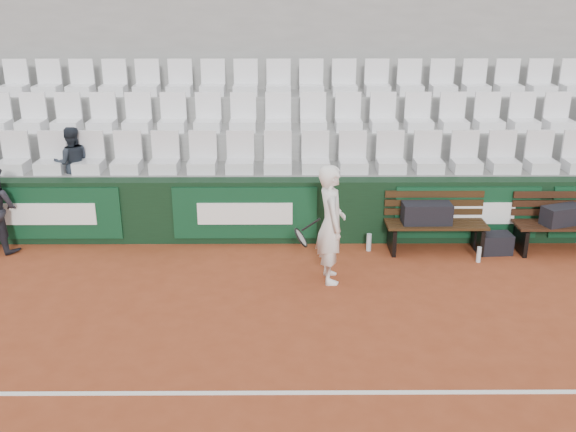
% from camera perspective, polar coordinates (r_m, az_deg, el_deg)
% --- Properties ---
extents(ground, '(80.00, 80.00, 0.00)m').
position_cam_1_polar(ground, '(6.65, -3.90, -15.45)').
color(ground, brown).
rests_on(ground, ground).
extents(court_baseline, '(18.00, 0.06, 0.01)m').
position_cam_1_polar(court_baseline, '(6.65, -3.91, -15.42)').
color(court_baseline, white).
rests_on(court_baseline, ground).
extents(back_barrier, '(18.00, 0.34, 1.00)m').
position_cam_1_polar(back_barrier, '(9.97, -2.25, 0.48)').
color(back_barrier, black).
rests_on(back_barrier, ground).
extents(grandstand_tier_front, '(18.00, 0.95, 1.00)m').
position_cam_1_polar(grandstand_tier_front, '(10.57, -2.51, 1.64)').
color(grandstand_tier_front, gray).
rests_on(grandstand_tier_front, ground).
extents(grandstand_tier_mid, '(18.00, 0.95, 1.45)m').
position_cam_1_polar(grandstand_tier_mid, '(11.41, -2.36, 4.24)').
color(grandstand_tier_mid, gray).
rests_on(grandstand_tier_mid, ground).
extents(grandstand_tier_back, '(18.00, 0.95, 1.90)m').
position_cam_1_polar(grandstand_tier_back, '(12.27, -2.23, 6.47)').
color(grandstand_tier_back, gray).
rests_on(grandstand_tier_back, ground).
extents(grandstand_rear_wall, '(18.00, 0.30, 4.40)m').
position_cam_1_polar(grandstand_rear_wall, '(12.65, -2.22, 12.66)').
color(grandstand_rear_wall, '#969694').
rests_on(grandstand_rear_wall, ground).
extents(seat_row_front, '(11.90, 0.44, 0.63)m').
position_cam_1_polar(seat_row_front, '(10.17, -2.62, 5.67)').
color(seat_row_front, silver).
rests_on(seat_row_front, grandstand_tier_front).
extents(seat_row_mid, '(11.90, 0.44, 0.63)m').
position_cam_1_polar(seat_row_mid, '(11.00, -2.47, 9.20)').
color(seat_row_mid, white).
rests_on(seat_row_mid, grandstand_tier_mid).
extents(seat_row_back, '(11.90, 0.44, 0.63)m').
position_cam_1_polar(seat_row_back, '(11.86, -2.34, 12.21)').
color(seat_row_back, white).
rests_on(seat_row_back, grandstand_tier_back).
extents(bench_left, '(1.50, 0.56, 0.45)m').
position_cam_1_polar(bench_left, '(9.93, 12.93, -1.83)').
color(bench_left, '#372210').
rests_on(bench_left, ground).
extents(bench_right, '(1.50, 0.56, 0.45)m').
position_cam_1_polar(bench_right, '(10.51, 23.31, -1.78)').
color(bench_right, '#321A0F').
rests_on(bench_right, ground).
extents(sports_bag_left, '(0.73, 0.32, 0.31)m').
position_cam_1_polar(sports_bag_left, '(9.77, 12.22, 0.24)').
color(sports_bag_left, black).
rests_on(sports_bag_left, bench_left).
extents(sports_bag_right, '(0.67, 0.47, 0.28)m').
position_cam_1_polar(sports_bag_right, '(10.35, 23.20, 0.07)').
color(sports_bag_right, black).
rests_on(sports_bag_right, bench_right).
extents(sports_bag_ground, '(0.53, 0.34, 0.31)m').
position_cam_1_polar(sports_bag_ground, '(10.13, 17.83, -2.32)').
color(sports_bag_ground, black).
rests_on(sports_bag_ground, ground).
extents(water_bottle_near, '(0.08, 0.08, 0.27)m').
position_cam_1_polar(water_bottle_near, '(9.80, 7.20, -2.33)').
color(water_bottle_near, silver).
rests_on(water_bottle_near, ground).
extents(water_bottle_far, '(0.07, 0.07, 0.23)m').
position_cam_1_polar(water_bottle_far, '(9.75, 16.60, -3.31)').
color(water_bottle_far, silver).
rests_on(water_bottle_far, ground).
extents(tennis_player, '(0.72, 0.63, 1.63)m').
position_cam_1_polar(tennis_player, '(8.56, 3.83, -0.73)').
color(tennis_player, white).
rests_on(tennis_player, ground).
extents(spectator_c, '(0.67, 0.59, 1.17)m').
position_cam_1_polar(spectator_c, '(10.70, -18.88, 6.81)').
color(spectator_c, '#1F252E').
rests_on(spectator_c, grandstand_tier_front).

